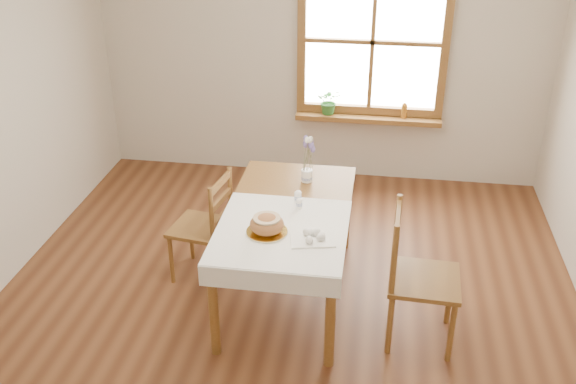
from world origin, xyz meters
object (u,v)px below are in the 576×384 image
(chair_left, at_px, (200,226))
(bread_plate, at_px, (267,232))
(chair_right, at_px, (425,278))
(dining_table, at_px, (288,220))
(flower_vase, at_px, (307,176))

(chair_left, xyz_separation_m, bread_plate, (0.64, -0.51, 0.31))
(chair_right, height_order, bread_plate, chair_right)
(chair_right, bearing_deg, dining_table, 72.33)
(chair_left, bearing_deg, flower_vase, 120.28)
(chair_left, distance_m, bread_plate, 0.87)
(chair_left, xyz_separation_m, chair_right, (1.72, -0.53, 0.05))
(dining_table, xyz_separation_m, flower_vase, (0.08, 0.47, 0.13))
(dining_table, distance_m, chair_right, 1.07)
(bread_plate, bearing_deg, flower_vase, 78.24)
(dining_table, bearing_deg, chair_left, 167.51)
(chair_right, height_order, flower_vase, chair_right)
(chair_right, bearing_deg, bread_plate, 91.84)
(chair_right, distance_m, bread_plate, 1.12)
(chair_left, bearing_deg, chair_right, 82.20)
(chair_left, xyz_separation_m, flower_vase, (0.81, 0.31, 0.34))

